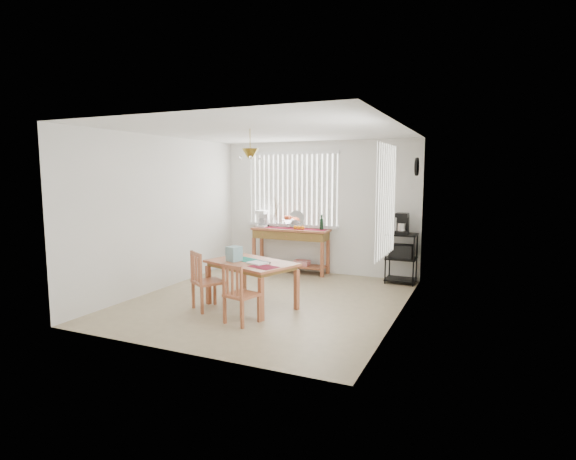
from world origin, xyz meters
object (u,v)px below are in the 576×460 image
at_px(chair_left, 206,281).
at_px(sideboard, 291,240).
at_px(wire_cart, 401,253).
at_px(cart_items, 402,224).
at_px(dining_table, 251,267).
at_px(chair_right, 240,294).

bearing_deg(chair_left, sideboard, 87.58).
relative_size(sideboard, wire_cart, 1.74).
bearing_deg(cart_items, dining_table, -126.19).
relative_size(cart_items, chair_right, 0.46).
relative_size(wire_cart, chair_left, 1.05).
height_order(wire_cart, chair_left, wire_cart).
bearing_deg(cart_items, chair_left, -129.29).
distance_m(cart_items, dining_table, 3.02).
height_order(sideboard, dining_table, sideboard).
relative_size(wire_cart, chair_right, 1.12).
height_order(sideboard, chair_left, sideboard).
bearing_deg(chair_right, cart_items, 63.95).
distance_m(sideboard, wire_cart, 2.18).
bearing_deg(sideboard, cart_items, -0.06).
relative_size(dining_table, chair_left, 1.71).
xyz_separation_m(sideboard, chair_right, (0.64, -3.15, -0.27)).
bearing_deg(wire_cart, cart_items, 90.00).
bearing_deg(cart_items, wire_cart, -90.00).
bearing_deg(chair_left, wire_cart, 50.61).
height_order(sideboard, chair_right, sideboard).
relative_size(dining_table, chair_right, 1.83).
xyz_separation_m(dining_table, chair_right, (0.22, -0.74, -0.21)).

